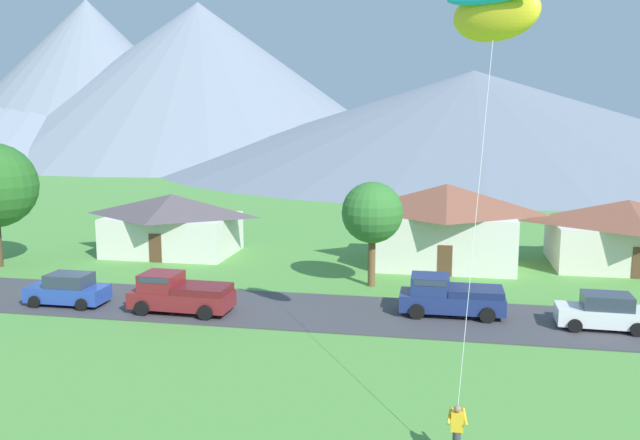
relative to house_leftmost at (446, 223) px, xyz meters
name	(u,v)px	position (x,y,z in m)	size (l,w,h in m)	color
road_strip	(354,314)	(-4.50, -12.33, -2.82)	(160.00, 6.42, 0.08)	#424247
mountain_east_ridge	(90,80)	(-82.25, 99.49, 15.23)	(72.60, 72.60, 36.17)	gray
mountain_far_west_ridge	(200,81)	(-56.76, 103.50, 14.82)	(99.92, 99.92, 35.35)	gray
mountain_far_east_ridge	(78,107)	(-85.57, 99.50, 9.03)	(93.48, 93.48, 23.79)	gray
mountain_central_ridge	(472,119)	(4.60, 86.12, 6.29)	(117.85, 117.85, 18.29)	slate
house_leftmost	(446,223)	(0.00, 0.00, 0.00)	(9.58, 7.16, 5.52)	silver
house_left_center	(627,232)	(11.87, 1.79, -0.53)	(10.24, 7.53, 4.50)	beige
house_right_center	(172,223)	(-19.60, 0.01, -0.59)	(9.57, 6.49, 4.39)	silver
tree_center	(372,213)	(-4.27, -6.51, 1.53)	(3.61, 3.61, 6.23)	brown
parked_car_white_west_end	(604,312)	(7.41, -12.54, -1.99)	(4.24, 2.16, 1.68)	white
parked_car_blue_mid_west	(68,290)	(-19.70, -13.64, -1.99)	(4.21, 2.10, 1.68)	#2847A8
pickup_truck_navy_west_side	(449,296)	(0.23, -11.71, -1.80)	(5.21, 2.35, 1.99)	navy
pickup_truck_maroon_east_side	(179,293)	(-13.36, -13.78, -1.80)	(5.26, 2.46, 1.99)	maroon
kite_flyer_with_kite	(494,18)	(1.32, -20.95, 10.44)	(3.47, 6.78, 14.50)	#3D3D42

